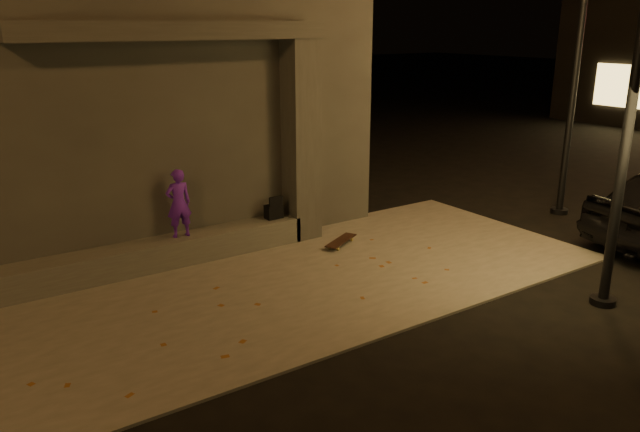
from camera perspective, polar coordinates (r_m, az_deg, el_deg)
ground at (r=8.11m, az=2.56°, el=-11.43°), size 120.00×120.00×0.00m
sidewalk at (r=9.61m, az=-4.62°, el=-6.57°), size 11.00×4.40×0.04m
building at (r=12.68m, az=-19.30°, el=10.47°), size 9.00×5.10×5.22m
ledge at (r=10.48m, az=-16.63°, el=-3.76°), size 6.00×0.55×0.45m
column at (r=11.36m, az=-1.76°, el=6.82°), size 0.55×0.55×3.60m
canopy at (r=10.21m, az=-12.93°, el=16.20°), size 5.00×0.70×0.28m
skateboarder at (r=10.48m, az=-12.80°, el=1.15°), size 0.43×0.30×1.15m
backpack at (r=11.34m, az=-4.26°, el=0.51°), size 0.31×0.20×0.43m
skateboard at (r=11.30m, az=1.93°, el=-2.29°), size 0.87×0.60×0.10m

